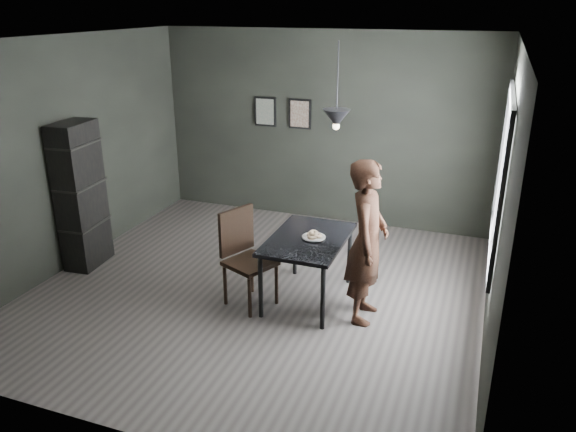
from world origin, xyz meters
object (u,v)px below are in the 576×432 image
(cafe_table, at_px, (308,244))
(white_plate, at_px, (314,238))
(pendant_lamp, at_px, (336,118))
(woman, at_px, (367,242))
(wood_chair, at_px, (244,251))
(shelf_unit, at_px, (81,196))

(cafe_table, bearing_deg, white_plate, 2.49)
(cafe_table, distance_m, pendant_lamp, 1.41)
(white_plate, relative_size, pendant_lamp, 0.27)
(cafe_table, bearing_deg, pendant_lamp, 21.80)
(woman, height_order, pendant_lamp, pendant_lamp)
(white_plate, bearing_deg, cafe_table, -177.51)
(white_plate, distance_m, wood_chair, 0.77)
(cafe_table, bearing_deg, wood_chair, -155.80)
(cafe_table, height_order, shelf_unit, shelf_unit)
(white_plate, relative_size, shelf_unit, 0.13)
(cafe_table, height_order, white_plate, white_plate)
(white_plate, distance_m, pendant_lamp, 1.31)
(wood_chair, distance_m, pendant_lamp, 1.73)
(woman, bearing_deg, wood_chair, 93.16)
(woman, distance_m, shelf_unit, 3.60)
(pendant_lamp, bearing_deg, wood_chair, -156.46)
(wood_chair, relative_size, pendant_lamp, 1.24)
(cafe_table, distance_m, woman, 0.73)
(woman, relative_size, pendant_lamp, 2.00)
(cafe_table, relative_size, wood_chair, 1.12)
(shelf_unit, relative_size, pendant_lamp, 2.11)
(woman, bearing_deg, shelf_unit, 86.36)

